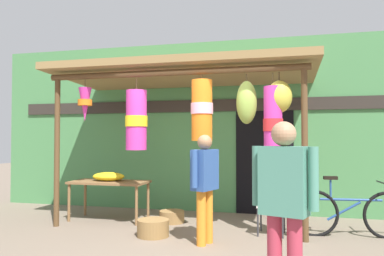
{
  "coord_description": "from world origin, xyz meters",
  "views": [
    {
      "loc": [
        1.4,
        -5.39,
        1.45
      ],
      "look_at": [
        -0.22,
        1.14,
        1.65
      ],
      "focal_mm": 35.52,
      "sensor_mm": 36.0,
      "label": 1
    }
  ],
  "objects_px": {
    "folding_chair": "(276,202)",
    "customer_foreground": "(284,197)",
    "parked_bicycle": "(351,213)",
    "wicker_basket_spare": "(153,228)",
    "flower_heap_on_table": "(109,176)",
    "vendor_in_orange": "(205,180)",
    "display_table": "(109,185)",
    "wicker_basket_by_table": "(172,217)"
  },
  "relations": [
    {
      "from": "parked_bicycle",
      "to": "vendor_in_orange",
      "type": "xyz_separation_m",
      "value": [
        -2.02,
        -0.9,
        0.54
      ]
    },
    {
      "from": "parked_bicycle",
      "to": "customer_foreground",
      "type": "relative_size",
      "value": 1.09
    },
    {
      "from": "wicker_basket_spare",
      "to": "customer_foreground",
      "type": "relative_size",
      "value": 0.3
    },
    {
      "from": "flower_heap_on_table",
      "to": "parked_bicycle",
      "type": "relative_size",
      "value": 0.34
    },
    {
      "from": "flower_heap_on_table",
      "to": "parked_bicycle",
      "type": "distance_m",
      "value": 4.07
    },
    {
      "from": "display_table",
      "to": "customer_foreground",
      "type": "height_order",
      "value": "customer_foreground"
    },
    {
      "from": "parked_bicycle",
      "to": "customer_foreground",
      "type": "height_order",
      "value": "customer_foreground"
    },
    {
      "from": "folding_chair",
      "to": "wicker_basket_spare",
      "type": "xyz_separation_m",
      "value": [
        -1.79,
        -0.53,
        -0.38
      ]
    },
    {
      "from": "wicker_basket_spare",
      "to": "flower_heap_on_table",
      "type": "bearing_deg",
      "value": 141.9
    },
    {
      "from": "flower_heap_on_table",
      "to": "vendor_in_orange",
      "type": "relative_size",
      "value": 0.39
    },
    {
      "from": "folding_chair",
      "to": "customer_foreground",
      "type": "bearing_deg",
      "value": -87.06
    },
    {
      "from": "wicker_basket_spare",
      "to": "parked_bicycle",
      "type": "relative_size",
      "value": 0.27
    },
    {
      "from": "customer_foreground",
      "to": "display_table",
      "type": "bearing_deg",
      "value": 136.85
    },
    {
      "from": "wicker_basket_spare",
      "to": "wicker_basket_by_table",
      "type": "bearing_deg",
      "value": 90.09
    },
    {
      "from": "flower_heap_on_table",
      "to": "wicker_basket_by_table",
      "type": "distance_m",
      "value": 1.36
    },
    {
      "from": "parked_bicycle",
      "to": "vendor_in_orange",
      "type": "height_order",
      "value": "vendor_in_orange"
    },
    {
      "from": "folding_chair",
      "to": "vendor_in_orange",
      "type": "xyz_separation_m",
      "value": [
        -0.95,
        -0.75,
        0.38
      ]
    },
    {
      "from": "flower_heap_on_table",
      "to": "customer_foreground",
      "type": "xyz_separation_m",
      "value": [
        3.09,
        -2.91,
        0.17
      ]
    },
    {
      "from": "display_table",
      "to": "vendor_in_orange",
      "type": "height_order",
      "value": "vendor_in_orange"
    },
    {
      "from": "folding_chair",
      "to": "wicker_basket_spare",
      "type": "height_order",
      "value": "folding_chair"
    },
    {
      "from": "wicker_basket_by_table",
      "to": "parked_bicycle",
      "type": "relative_size",
      "value": 0.25
    },
    {
      "from": "flower_heap_on_table",
      "to": "wicker_basket_spare",
      "type": "bearing_deg",
      "value": -38.1
    },
    {
      "from": "customer_foreground",
      "to": "wicker_basket_spare",
      "type": "bearing_deg",
      "value": 133.95
    },
    {
      "from": "folding_chair",
      "to": "wicker_basket_by_table",
      "type": "bearing_deg",
      "value": 166.14
    },
    {
      "from": "display_table",
      "to": "wicker_basket_by_table",
      "type": "bearing_deg",
      "value": 3.83
    },
    {
      "from": "parked_bicycle",
      "to": "customer_foreground",
      "type": "bearing_deg",
      "value": -109.53
    },
    {
      "from": "display_table",
      "to": "wicker_basket_by_table",
      "type": "relative_size",
      "value": 3.17
    },
    {
      "from": "flower_heap_on_table",
      "to": "vendor_in_orange",
      "type": "bearing_deg",
      "value": -29.73
    },
    {
      "from": "display_table",
      "to": "customer_foreground",
      "type": "bearing_deg",
      "value": -43.15
    },
    {
      "from": "vendor_in_orange",
      "to": "wicker_basket_by_table",
      "type": "bearing_deg",
      "value": 125.09
    },
    {
      "from": "display_table",
      "to": "folding_chair",
      "type": "xyz_separation_m",
      "value": [
        2.94,
        -0.36,
        -0.12
      ]
    },
    {
      "from": "wicker_basket_spare",
      "to": "vendor_in_orange",
      "type": "bearing_deg",
      "value": -15.19
    },
    {
      "from": "folding_chair",
      "to": "customer_foreground",
      "type": "distance_m",
      "value": 2.56
    },
    {
      "from": "flower_heap_on_table",
      "to": "folding_chair",
      "type": "xyz_separation_m",
      "value": [
        2.96,
        -0.4,
        -0.27
      ]
    },
    {
      "from": "vendor_in_orange",
      "to": "customer_foreground",
      "type": "xyz_separation_m",
      "value": [
        1.08,
        -1.76,
        0.06
      ]
    },
    {
      "from": "vendor_in_orange",
      "to": "customer_foreground",
      "type": "height_order",
      "value": "customer_foreground"
    },
    {
      "from": "display_table",
      "to": "flower_heap_on_table",
      "type": "xyz_separation_m",
      "value": [
        -0.02,
        0.03,
        0.15
      ]
    },
    {
      "from": "flower_heap_on_table",
      "to": "folding_chair",
      "type": "height_order",
      "value": "flower_heap_on_table"
    },
    {
      "from": "display_table",
      "to": "folding_chair",
      "type": "bearing_deg",
      "value": -7.06
    },
    {
      "from": "parked_bicycle",
      "to": "flower_heap_on_table",
      "type": "bearing_deg",
      "value": 176.46
    },
    {
      "from": "parked_bicycle",
      "to": "folding_chair",
      "type": "bearing_deg",
      "value": -172.18
    },
    {
      "from": "wicker_basket_spare",
      "to": "vendor_in_orange",
      "type": "relative_size",
      "value": 0.32
    }
  ]
}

